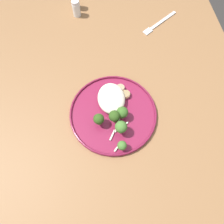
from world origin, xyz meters
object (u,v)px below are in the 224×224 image
at_px(seared_scallop_on_noodles, 120,88).
at_px(broccoli_floret_front_edge, 99,119).
at_px(seared_scallop_large_seared, 118,103).
at_px(seared_scallop_left_edge, 112,100).
at_px(seared_scallop_right_edge, 126,93).
at_px(broccoli_floret_split_head, 122,146).
at_px(broccoli_floret_center_pile, 121,127).
at_px(seared_scallop_half_hidden, 113,92).
at_px(salt_shaker, 76,8).
at_px(dinner_plate, 112,113).
at_px(pepper_shaker, 76,1).
at_px(broccoli_floret_near_rim, 115,116).
at_px(broccoli_floret_beside_noodles, 122,113).
at_px(seared_scallop_tiny_bay, 107,92).
at_px(dinner_fork, 159,23).

bearing_deg(seared_scallop_on_noodles, broccoli_floret_front_edge, 143.77).
distance_m(seared_scallop_large_seared, seared_scallop_left_edge, 0.02).
xyz_separation_m(seared_scallop_right_edge, broccoli_floret_split_head, (-0.18, 0.04, 0.02)).
bearing_deg(broccoli_floret_center_pile, seared_scallop_left_edge, 7.25).
bearing_deg(seared_scallop_half_hidden, seared_scallop_large_seared, -164.58).
bearing_deg(salt_shaker, dinner_plate, -169.62).
xyz_separation_m(seared_scallop_on_noodles, pepper_shaker, (0.44, 0.13, 0.01)).
distance_m(seared_scallop_half_hidden, broccoli_floret_near_rim, 0.11).
distance_m(seared_scallop_half_hidden, seared_scallop_right_edge, 0.04).
xyz_separation_m(seared_scallop_half_hidden, broccoli_floret_center_pile, (-0.14, -0.01, 0.03)).
xyz_separation_m(broccoli_floret_beside_noodles, pepper_shaker, (0.54, 0.12, -0.01)).
relative_size(seared_scallop_on_noodles, seared_scallop_right_edge, 0.98).
height_order(broccoli_floret_near_rim, broccoli_floret_split_head, broccoli_floret_near_rim).
xyz_separation_m(seared_scallop_tiny_bay, broccoli_floret_front_edge, (-0.11, 0.04, 0.03)).
bearing_deg(dinner_fork, seared_scallop_right_edge, 149.17).
distance_m(dinner_plate, seared_scallop_on_noodles, 0.10).
distance_m(seared_scallop_right_edge, broccoli_floret_center_pile, 0.14).
bearing_deg(broccoli_floret_center_pile, broccoli_floret_split_head, 175.10).
relative_size(seared_scallop_right_edge, pepper_shaker, 0.43).
bearing_deg(broccoli_floret_near_rim, broccoli_floret_front_edge, 92.77).
height_order(seared_scallop_left_edge, broccoli_floret_split_head, broccoli_floret_split_head).
height_order(broccoli_floret_split_head, salt_shaker, salt_shaker).
relative_size(dinner_plate, broccoli_floret_center_pile, 4.75).
bearing_deg(dinner_fork, salt_shaker, 74.24).
bearing_deg(broccoli_floret_split_head, broccoli_floret_center_pile, -4.90).
height_order(seared_scallop_large_seared, broccoli_floret_center_pile, broccoli_floret_center_pile).
bearing_deg(broccoli_floret_split_head, seared_scallop_large_seared, -4.04).
bearing_deg(dinner_plate, dinner_fork, -32.68).
height_order(seared_scallop_half_hidden, broccoli_floret_front_edge, broccoli_floret_front_edge).
height_order(broccoli_floret_split_head, dinner_fork, broccoli_floret_split_head).
bearing_deg(broccoli_floret_split_head, broccoli_floret_near_rim, 5.36).
bearing_deg(broccoli_floret_near_rim, seared_scallop_on_noodles, -16.89).
xyz_separation_m(broccoli_floret_split_head, dinner_fork, (0.51, -0.23, -0.04)).
relative_size(dinner_plate, dinner_fork, 1.77).
bearing_deg(broccoli_floret_beside_noodles, pepper_shaker, 12.38).
height_order(seared_scallop_right_edge, broccoli_floret_split_head, broccoli_floret_split_head).
height_order(broccoli_floret_beside_noodles, salt_shaker, salt_shaker).
relative_size(dinner_plate, seared_scallop_on_noodles, 10.32).
distance_m(dinner_plate, broccoli_floret_front_edge, 0.07).
bearing_deg(seared_scallop_half_hidden, broccoli_floret_center_pile, -177.69).
distance_m(broccoli_floret_center_pile, salt_shaker, 0.56).
relative_size(dinner_fork, salt_shaker, 2.45).
bearing_deg(pepper_shaker, broccoli_floret_near_rim, -170.36).
height_order(seared_scallop_half_hidden, dinner_fork, seared_scallop_half_hidden).
bearing_deg(seared_scallop_right_edge, broccoli_floret_beside_noodles, 162.91).
bearing_deg(dinner_plate, seared_scallop_on_noodles, -25.17).
height_order(dinner_plate, broccoli_floret_beside_noodles, broccoli_floret_beside_noodles).
xyz_separation_m(seared_scallop_right_edge, broccoli_floret_near_rim, (-0.09, 0.05, 0.03)).
height_order(broccoli_floret_front_edge, broccoli_floret_center_pile, broccoli_floret_center_pile).
bearing_deg(salt_shaker, seared_scallop_on_noodles, -161.90).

